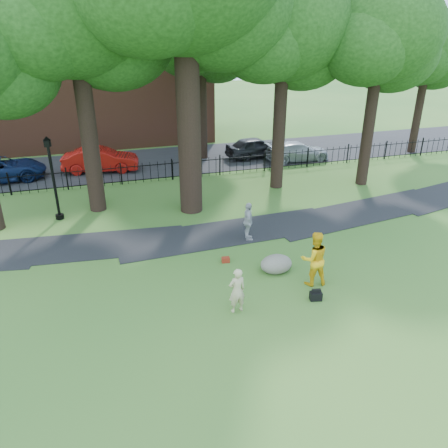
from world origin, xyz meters
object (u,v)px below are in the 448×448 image
object	(u,v)px
boulder	(276,263)
lamppost	(54,180)
woman	(237,291)
man	(314,259)
red_sedan	(100,160)

from	to	relation	value
boulder	lamppost	world-z (taller)	lamppost
woman	man	xyz separation A→B (m)	(3.15, 0.79, 0.23)
lamppost	woman	bearing A→B (deg)	-41.11
red_sedan	lamppost	bearing A→B (deg)	170.89
woman	boulder	world-z (taller)	woman
boulder	lamppost	xyz separation A→B (m)	(-8.01, 7.64, 1.61)
boulder	red_sedan	world-z (taller)	red_sedan
man	lamppost	bearing A→B (deg)	-38.46
boulder	red_sedan	xyz separation A→B (m)	(-5.69, 14.77, 0.41)
woman	boulder	distance (m)	3.03
man	red_sedan	world-z (taller)	man
woman	man	bearing A→B (deg)	-172.55
woman	man	distance (m)	3.25
man	red_sedan	size ratio (longest dim) A/B	0.44
boulder	lamppost	size ratio (longest dim) A/B	0.31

